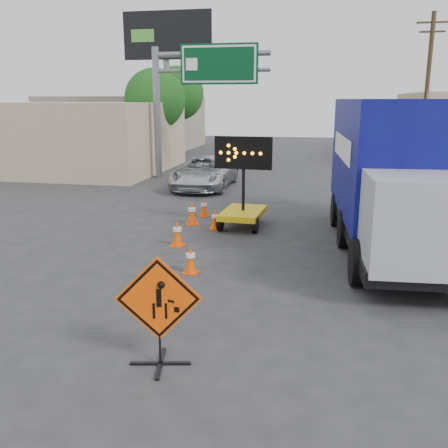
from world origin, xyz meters
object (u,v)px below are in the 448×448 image
(arrow_board, at_px, (243,207))
(pickup_truck, at_px, (205,172))
(box_truck, at_px, (394,184))
(construction_sign, at_px, (159,309))

(arrow_board, height_order, pickup_truck, arrow_board)
(pickup_truck, bearing_deg, box_truck, -49.66)
(construction_sign, xyz_separation_m, pickup_truck, (-3.24, 16.33, -0.22))
(pickup_truck, relative_size, box_truck, 0.60)
(construction_sign, distance_m, pickup_truck, 16.65)
(box_truck, bearing_deg, arrow_board, 155.07)
(arrow_board, xyz_separation_m, pickup_truck, (-3.07, 7.17, 0.08))
(pickup_truck, distance_m, box_truck, 11.74)
(arrow_board, bearing_deg, pickup_truck, 116.69)
(construction_sign, relative_size, box_truck, 0.21)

